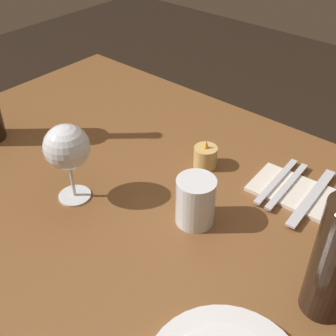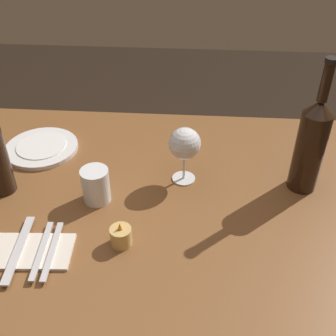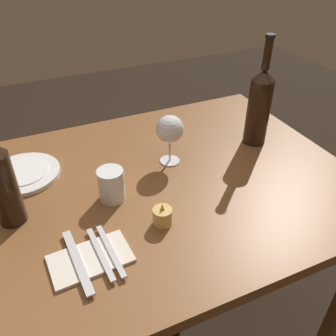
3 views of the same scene
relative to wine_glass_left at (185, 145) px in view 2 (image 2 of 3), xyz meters
The scene contains 10 objects.
dining_table 0.26m from the wine_glass_left, 33.20° to the left, with size 1.30×0.90×0.74m.
wine_glass_left is the anchor object (origin of this frame).
wine_bottle 0.33m from the wine_glass_left, behind, with size 0.08×0.08×0.38m.
water_tumbler 0.26m from the wine_glass_left, 24.52° to the left, with size 0.07×0.07×0.10m.
votive_candle 0.31m from the wine_glass_left, 61.82° to the left, with size 0.05×0.05×0.07m.
dinner_plate 0.48m from the wine_glass_left, 14.37° to the right, with size 0.23×0.23×0.02m.
folded_napkin 0.47m from the wine_glass_left, 41.29° to the left, with size 0.20×0.12×0.01m.
fork_inner 0.45m from the wine_glass_left, 43.44° to the left, with size 0.02×0.18×0.00m.
fork_outer 0.44m from the wine_glass_left, 45.78° to the left, with size 0.02×0.18×0.00m.
table_knife 0.49m from the wine_glass_left, 38.93° to the left, with size 0.03×0.21×0.00m.
Camera 2 is at (-0.15, 0.86, 1.49)m, focal length 44.59 mm.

